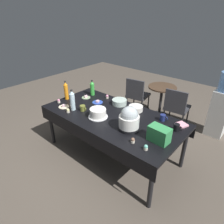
# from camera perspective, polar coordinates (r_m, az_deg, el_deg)

# --- Properties ---
(ground) EXTENTS (9.00, 9.00, 0.00)m
(ground) POSITION_cam_1_polar(r_m,az_deg,el_deg) (3.47, 0.00, -11.74)
(ground) COLOR brown
(potluck_table) EXTENTS (2.20, 1.10, 0.75)m
(potluck_table) POSITION_cam_1_polar(r_m,az_deg,el_deg) (3.07, 0.00, -1.84)
(potluck_table) COLOR black
(potluck_table) RESTS_ON ground
(frosted_layer_cake) EXTENTS (0.30, 0.30, 0.14)m
(frosted_layer_cake) POSITION_cam_1_polar(r_m,az_deg,el_deg) (2.96, -4.08, -0.31)
(frosted_layer_cake) COLOR silver
(frosted_layer_cake) RESTS_ON potluck_table
(slow_cooker) EXTENTS (0.29, 0.29, 0.34)m
(slow_cooker) POSITION_cam_1_polar(r_m,az_deg,el_deg) (2.63, 4.94, -2.07)
(slow_cooker) COLOR black
(slow_cooker) RESTS_ON potluck_table
(glass_salad_bowl) EXTENTS (0.25, 0.25, 0.09)m
(glass_salad_bowl) POSITION_cam_1_polar(r_m,az_deg,el_deg) (3.36, 2.15, 2.90)
(glass_salad_bowl) COLOR #B2C6BC
(glass_salad_bowl) RESTS_ON potluck_table
(ceramic_snack_bowl) EXTENTS (0.23, 0.23, 0.08)m
(ceramic_snack_bowl) POSITION_cam_1_polar(r_m,az_deg,el_deg) (3.17, 6.84, 1.06)
(ceramic_snack_bowl) COLOR silver
(ceramic_snack_bowl) RESTS_ON potluck_table
(dessert_plate_cream) EXTENTS (0.17, 0.17, 0.04)m
(dessert_plate_cream) POSITION_cam_1_polar(r_m,az_deg,el_deg) (3.38, -13.71, 1.57)
(dessert_plate_cream) COLOR beige
(dessert_plate_cream) RESTS_ON potluck_table
(dessert_plate_cobalt) EXTENTS (0.18, 0.18, 0.04)m
(dessert_plate_cobalt) POSITION_cam_1_polar(r_m,az_deg,el_deg) (3.45, -4.19, 2.88)
(dessert_plate_cobalt) COLOR #2D4CB2
(dessert_plate_cobalt) RESTS_ON potluck_table
(dessert_plate_teal) EXTENTS (0.18, 0.18, 0.05)m
(dessert_plate_teal) POSITION_cam_1_polar(r_m,az_deg,el_deg) (2.76, 12.16, -4.54)
(dessert_plate_teal) COLOR teal
(dessert_plate_teal) RESTS_ON potluck_table
(dessert_plate_sage) EXTENTS (0.16, 0.16, 0.05)m
(dessert_plate_sage) POSITION_cam_1_polar(r_m,az_deg,el_deg) (3.65, -7.49, 4.24)
(dessert_plate_sage) COLOR #8CA87F
(dessert_plate_sage) RESTS_ON potluck_table
(cupcake_cocoa) EXTENTS (0.05, 0.05, 0.07)m
(cupcake_cocoa) POSITION_cam_1_polar(r_m,az_deg,el_deg) (3.60, -1.42, 4.47)
(cupcake_cocoa) COLOR beige
(cupcake_cocoa) RESTS_ON potluck_table
(cupcake_rose) EXTENTS (0.05, 0.05, 0.07)m
(cupcake_rose) POSITION_cam_1_polar(r_m,az_deg,el_deg) (3.55, -15.11, 3.10)
(cupcake_rose) COLOR beige
(cupcake_rose) RESTS_ON potluck_table
(cupcake_lemon) EXTENTS (0.05, 0.05, 0.07)m
(cupcake_lemon) POSITION_cam_1_polar(r_m,az_deg,el_deg) (3.18, -12.58, 0.40)
(cupcake_lemon) COLOR beige
(cupcake_lemon) RESTS_ON potluck_table
(cupcake_mint) EXTENTS (0.05, 0.05, 0.07)m
(cupcake_mint) POSITION_cam_1_polar(r_m,az_deg,el_deg) (2.45, 6.01, -8.14)
(cupcake_mint) COLOR beige
(cupcake_mint) RESTS_ON potluck_table
(cupcake_berry) EXTENTS (0.05, 0.05, 0.07)m
(cupcake_berry) POSITION_cam_1_polar(r_m,az_deg,el_deg) (2.36, 9.71, -10.04)
(cupcake_berry) COLOR beige
(cupcake_berry) RESTS_ON potluck_table
(soda_bottle_lime_soda) EXTENTS (0.08, 0.08, 0.29)m
(soda_bottle_lime_soda) POSITION_cam_1_polar(r_m,az_deg,el_deg) (3.72, -5.72, 6.86)
(soda_bottle_lime_soda) COLOR green
(soda_bottle_lime_soda) RESTS_ON potluck_table
(soda_bottle_water) EXTENTS (0.08, 0.08, 0.34)m
(soda_bottle_water) POSITION_cam_1_polar(r_m,az_deg,el_deg) (3.19, -11.36, 3.25)
(soda_bottle_water) COLOR silver
(soda_bottle_water) RESTS_ON potluck_table
(soda_bottle_orange_juice) EXTENTS (0.07, 0.07, 0.34)m
(soda_bottle_orange_juice) POSITION_cam_1_polar(r_m,az_deg,el_deg) (3.61, -13.09, 5.97)
(soda_bottle_orange_juice) COLOR orange
(soda_bottle_orange_juice) RESTS_ON potluck_table
(coffee_mug_black) EXTENTS (0.12, 0.08, 0.10)m
(coffee_mug_black) POSITION_cam_1_polar(r_m,az_deg,el_deg) (2.78, 18.14, -4.24)
(coffee_mug_black) COLOR black
(coffee_mug_black) RESTS_ON potluck_table
(coffee_mug_navy) EXTENTS (0.12, 0.08, 0.10)m
(coffee_mug_navy) POSITION_cam_1_polar(r_m,az_deg,el_deg) (2.96, 14.45, -1.59)
(coffee_mug_navy) COLOR navy
(coffee_mug_navy) RESTS_ON potluck_table
(coffee_mug_olive) EXTENTS (0.13, 0.09, 0.09)m
(coffee_mug_olive) POSITION_cam_1_polar(r_m,az_deg,el_deg) (3.18, -8.41, 1.12)
(coffee_mug_olive) COLOR olive
(coffee_mug_olive) RESTS_ON potluck_table
(soda_carton) EXTENTS (0.27, 0.17, 0.20)m
(soda_carton) POSITION_cam_1_polar(r_m,az_deg,el_deg) (2.49, 13.42, -6.28)
(soda_carton) COLOR #338C4C
(soda_carton) RESTS_ON potluck_table
(paper_napkin_stack) EXTENTS (0.18, 0.18, 0.02)m
(paper_napkin_stack) POSITION_cam_1_polar(r_m,az_deg,el_deg) (2.94, 19.40, -3.47)
(paper_napkin_stack) COLOR pink
(paper_napkin_stack) RESTS_ON potluck_table
(maroon_chair_left) EXTENTS (0.50, 0.50, 0.85)m
(maroon_chair_left) POSITION_cam_1_polar(r_m,az_deg,el_deg) (4.51, 7.19, 5.28)
(maroon_chair_left) COLOR #333338
(maroon_chair_left) RESTS_ON ground
(maroon_chair_right) EXTENTS (0.49, 0.49, 0.85)m
(maroon_chair_right) POSITION_cam_1_polar(r_m,az_deg,el_deg) (4.11, 18.07, 1.70)
(maroon_chair_right) COLOR #333338
(maroon_chair_right) RESTS_ON ground
(round_cafe_table) EXTENTS (0.60, 0.60, 0.72)m
(round_cafe_table) POSITION_cam_1_polar(r_m,az_deg,el_deg) (4.46, 14.01, 4.49)
(round_cafe_table) COLOR #473323
(round_cafe_table) RESTS_ON ground
(water_cooler) EXTENTS (0.32, 0.32, 1.24)m
(water_cooler) POSITION_cam_1_polar(r_m,az_deg,el_deg) (4.17, 28.87, 1.30)
(water_cooler) COLOR silver
(water_cooler) RESTS_ON ground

